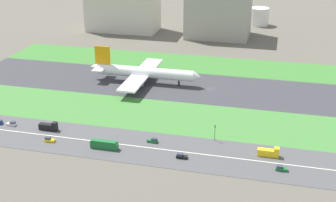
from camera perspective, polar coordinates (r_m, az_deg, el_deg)
The scene contains 20 objects.
ground_plane at distance 250.30m, azimuth 5.37°, elevation 1.55°, with size 800.00×800.00×0.00m, color #5B564C.
runway at distance 250.28m, azimuth 5.37°, elevation 1.56°, with size 280.00×46.00×0.10m, color #38383D.
grass_median_north at distance 288.56m, azimuth 6.66°, elevation 4.42°, with size 280.00×36.00×0.10m, color #3D7A33.
grass_median_south at distance 213.02m, azimuth 3.62°, elevation -2.31°, with size 280.00×36.00×0.10m, color #427F38.
highway at distance 185.05m, azimuth 1.77°, elevation -6.40°, with size 280.00×28.00×0.10m, color #4C4C4F.
highway_centerline at distance 185.02m, azimuth 1.77°, elevation -6.38°, with size 266.00×0.50×0.01m, color silver.
airliner at distance 256.38m, azimuth -3.27°, elevation 3.62°, with size 65.00×56.00×19.70m.
car_4 at distance 218.08m, azimuth -19.04°, elevation -2.73°, with size 4.40×1.80×2.00m.
car_0 at distance 191.84m, azimuth -1.92°, elevation -4.98°, with size 4.40×1.80×2.00m.
truck_2 at distance 185.54m, azimuth 12.55°, elevation -6.33°, with size 8.40×2.50×4.00m.
car_3 at distance 198.77m, azimuth -14.70°, elevation -4.73°, with size 4.40×1.80×2.00m.
truck_1 at distance 208.64m, azimuth -14.74°, elevation -3.14°, with size 8.40×2.50×4.00m.
car_6 at distance 180.21m, azimuth 1.69°, elevation -6.94°, with size 4.40×1.80×2.00m.
bus_0 at distance 188.40m, azimuth -8.02°, elevation -5.45°, with size 11.60×2.50×3.50m.
car_2 at distance 177.28m, azimuth 14.01°, elevation -8.23°, with size 4.40×1.80×2.00m.
traffic_light at distance 192.71m, azimuth 5.90°, elevation -3.83°, with size 0.36×0.50×7.20m.
terminal_building at distance 372.89m, azimuth -5.70°, elevation 12.07°, with size 55.99×28.60×43.11m, color beige.
hangar_building at distance 354.96m, azimuth 6.42°, elevation 11.37°, with size 47.56×36.27×41.60m, color #9E998E.
fuel_tank_west at distance 401.69m, azimuth 6.78°, elevation 10.80°, with size 20.78×20.78×15.69m, color silver.
fuel_tank_centre at distance 399.13m, azimuth 11.37°, elevation 10.37°, with size 16.13×16.13×14.69m, color silver.
Camera 1 is at (33.66, -231.01, 90.28)m, focal length 48.52 mm.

